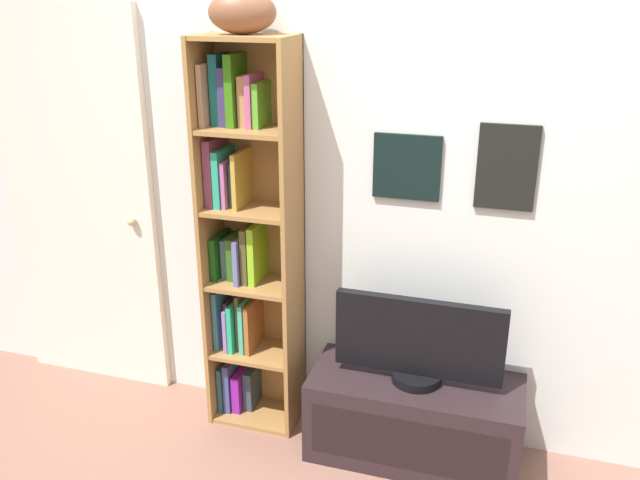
{
  "coord_description": "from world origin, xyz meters",
  "views": [
    {
      "loc": [
        0.48,
        -1.63,
        2.03
      ],
      "look_at": [
        -0.28,
        0.85,
        1.03
      ],
      "focal_mm": 37.04,
      "sensor_mm": 36.0,
      "label": 1
    }
  ],
  "objects_px": {
    "tv_stand": "(414,418)",
    "door": "(80,206)",
    "football": "(242,12)",
    "television": "(418,342)",
    "bookshelf": "(245,242)"
  },
  "relations": [
    {
      "from": "tv_stand",
      "to": "door",
      "type": "xyz_separation_m",
      "value": [
        -1.78,
        0.18,
        0.79
      ]
    },
    {
      "from": "door",
      "to": "bookshelf",
      "type": "bearing_deg",
      "value": -4.88
    },
    {
      "from": "bookshelf",
      "to": "television",
      "type": "relative_size",
      "value": 2.51
    },
    {
      "from": "bookshelf",
      "to": "television",
      "type": "distance_m",
      "value": 0.91
    },
    {
      "from": "football",
      "to": "television",
      "type": "bearing_deg",
      "value": -4.98
    },
    {
      "from": "football",
      "to": "door",
      "type": "height_order",
      "value": "football"
    },
    {
      "from": "television",
      "to": "door",
      "type": "relative_size",
      "value": 0.37
    },
    {
      "from": "football",
      "to": "bookshelf",
      "type": "bearing_deg",
      "value": 145.34
    },
    {
      "from": "bookshelf",
      "to": "tv_stand",
      "type": "height_order",
      "value": "bookshelf"
    },
    {
      "from": "bookshelf",
      "to": "football",
      "type": "height_order",
      "value": "football"
    },
    {
      "from": "tv_stand",
      "to": "television",
      "type": "bearing_deg",
      "value": 90.0
    },
    {
      "from": "football",
      "to": "tv_stand",
      "type": "distance_m",
      "value": 1.91
    },
    {
      "from": "tv_stand",
      "to": "television",
      "type": "xyz_separation_m",
      "value": [
        0.0,
        0.0,
        0.39
      ]
    },
    {
      "from": "football",
      "to": "tv_stand",
      "type": "relative_size",
      "value": 0.29
    },
    {
      "from": "tv_stand",
      "to": "door",
      "type": "height_order",
      "value": "door"
    }
  ]
}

